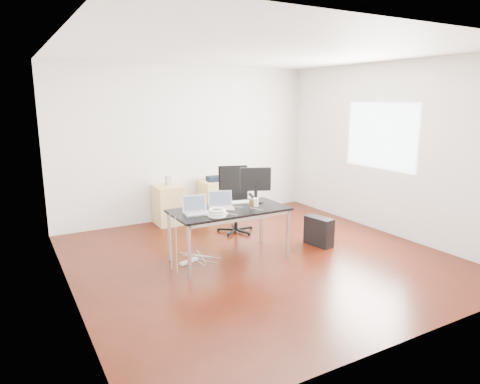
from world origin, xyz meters
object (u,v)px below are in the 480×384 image
filing_cabinet_right (214,199)px  pc_tower (319,231)px  office_chair (235,196)px  desk (229,213)px  filing_cabinet_left (169,205)px

filing_cabinet_right → pc_tower: 2.34m
office_chair → pc_tower: office_chair is taller
pc_tower → filing_cabinet_right: bearing=97.4°
office_chair → filing_cabinet_right: bearing=103.5°
office_chair → pc_tower: bearing=-41.4°
desk → office_chair: (0.71, 1.14, -0.07)m
desk → filing_cabinet_right: 2.24m
desk → filing_cabinet_right: (0.79, 2.08, -0.33)m
filing_cabinet_left → filing_cabinet_right: (0.90, 0.00, 0.00)m
desk → pc_tower: size_ratio=3.56×
pc_tower → office_chair: bearing=110.8°
filing_cabinet_left → pc_tower: (1.59, -2.23, -0.13)m
desk → office_chair: 1.34m
desk → filing_cabinet_left: size_ratio=2.29×
desk → filing_cabinet_right: size_ratio=2.29×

